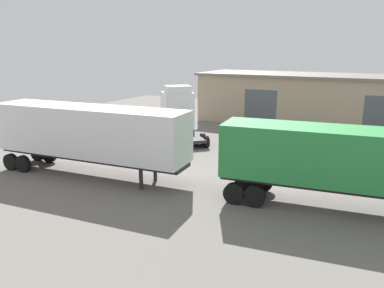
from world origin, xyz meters
TOP-DOWN VIEW (x-y plane):
  - ground_plane at (0.00, 0.00)m, footprint 60.00×60.00m
  - warehouse_building at (0.00, 17.57)m, footprint 24.88×7.65m
  - tractor_unit_white at (-10.38, 6.90)m, footprint 6.41×6.55m
  - container_trailer_green at (3.88, -3.08)m, footprint 11.03×3.86m
  - container_trailer_red at (-9.70, -4.82)m, footprint 12.40×3.59m

SIDE VIEW (x-z plane):
  - ground_plane at x=0.00m, z-range 0.00..0.00m
  - tractor_unit_white at x=-10.38m, z-range -0.14..4.20m
  - container_trailer_green at x=3.88m, z-range 0.55..4.46m
  - warehouse_building at x=0.00m, z-range 0.01..5.01m
  - container_trailer_red at x=-9.70m, z-range 0.56..4.73m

